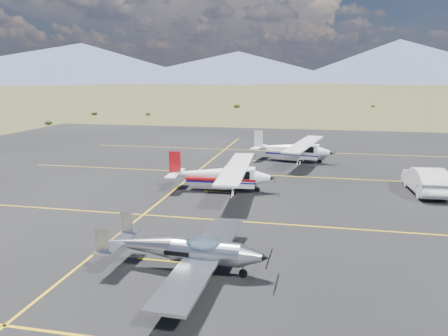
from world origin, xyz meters
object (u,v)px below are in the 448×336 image
at_px(aircraft_low_wing, 188,250).
at_px(aircraft_cessna, 221,174).
at_px(sedan, 426,180).
at_px(aircraft_plain, 293,149).

xyz_separation_m(aircraft_low_wing, aircraft_cessna, (-1.30, 12.07, 0.24)).
xyz_separation_m(aircraft_low_wing, sedan, (11.69, 14.25, -0.03)).
distance_m(aircraft_low_wing, aircraft_plain, 23.30).
relative_size(aircraft_cessna, sedan, 1.95).
bearing_deg(aircraft_cessna, aircraft_low_wing, -87.06).
relative_size(aircraft_low_wing, aircraft_cessna, 0.85).
distance_m(aircraft_cessna, sedan, 13.18).
height_order(aircraft_cessna, sedan, aircraft_cessna).
bearing_deg(sedan, aircraft_cessna, 6.19).
relative_size(aircraft_low_wing, sedan, 1.65).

